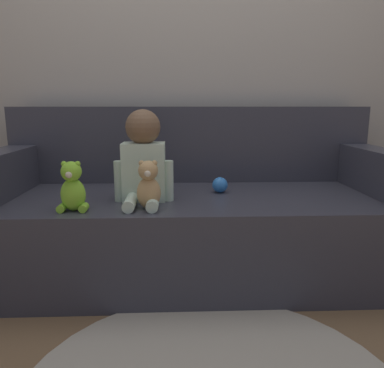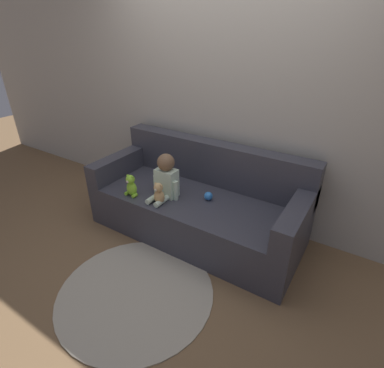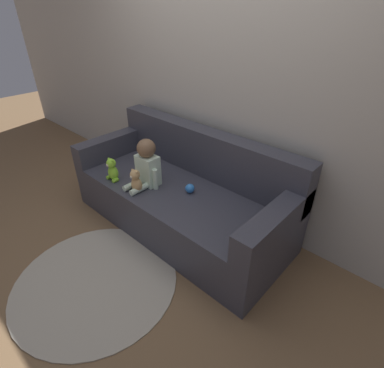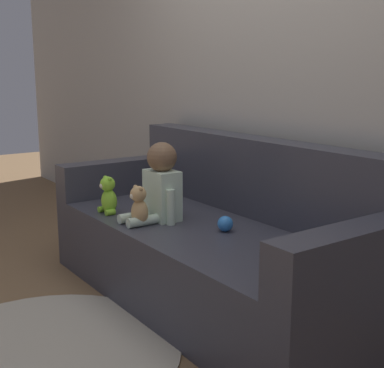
{
  "view_description": "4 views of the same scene",
  "coord_description": "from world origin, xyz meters",
  "px_view_note": "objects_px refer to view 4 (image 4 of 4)",
  "views": [
    {
      "loc": [
        -0.08,
        -1.89,
        0.87
      ],
      "look_at": [
        -0.01,
        -0.12,
        0.5
      ],
      "focal_mm": 35.0,
      "sensor_mm": 36.0,
      "label": 1
    },
    {
      "loc": [
        1.31,
        -2.12,
        1.9
      ],
      "look_at": [
        0.01,
        -0.09,
        0.6
      ],
      "focal_mm": 28.0,
      "sensor_mm": 36.0,
      "label": 2
    },
    {
      "loc": [
        1.63,
        -1.59,
        1.85
      ],
      "look_at": [
        0.16,
        0.0,
        0.52
      ],
      "focal_mm": 28.0,
      "sensor_mm": 36.0,
      "label": 3
    },
    {
      "loc": [
        2.18,
        -1.65,
        1.23
      ],
      "look_at": [
        -0.02,
        -0.09,
        0.66
      ],
      "focal_mm": 50.0,
      "sensor_mm": 36.0,
      "label": 4
    }
  ],
  "objects_px": {
    "plush_toy_side": "(108,196)",
    "toy_ball": "(225,224)",
    "teddy_bear_brown": "(139,206)",
    "person_baby": "(160,185)",
    "couch": "(217,245)"
  },
  "relations": [
    {
      "from": "plush_toy_side",
      "to": "couch",
      "type": "bearing_deg",
      "value": 35.76
    },
    {
      "from": "plush_toy_side",
      "to": "toy_ball",
      "type": "distance_m",
      "value": 0.74
    },
    {
      "from": "couch",
      "to": "person_baby",
      "type": "bearing_deg",
      "value": -138.81
    },
    {
      "from": "teddy_bear_brown",
      "to": "plush_toy_side",
      "type": "xyz_separation_m",
      "value": [
        -0.32,
        -0.02,
        -0.01
      ]
    },
    {
      "from": "plush_toy_side",
      "to": "toy_ball",
      "type": "height_order",
      "value": "plush_toy_side"
    },
    {
      "from": "teddy_bear_brown",
      "to": "toy_ball",
      "type": "height_order",
      "value": "teddy_bear_brown"
    },
    {
      "from": "toy_ball",
      "to": "couch",
      "type": "bearing_deg",
      "value": 156.81
    },
    {
      "from": "couch",
      "to": "toy_ball",
      "type": "distance_m",
      "value": 0.23
    },
    {
      "from": "person_baby",
      "to": "teddy_bear_brown",
      "type": "xyz_separation_m",
      "value": [
        0.03,
        -0.15,
        -0.09
      ]
    },
    {
      "from": "couch",
      "to": "person_baby",
      "type": "xyz_separation_m",
      "value": [
        -0.24,
        -0.21,
        0.32
      ]
    },
    {
      "from": "couch",
      "to": "teddy_bear_brown",
      "type": "relative_size",
      "value": 9.62
    },
    {
      "from": "plush_toy_side",
      "to": "toy_ball",
      "type": "relative_size",
      "value": 2.69
    },
    {
      "from": "couch",
      "to": "plush_toy_side",
      "type": "bearing_deg",
      "value": -144.24
    },
    {
      "from": "person_baby",
      "to": "plush_toy_side",
      "type": "height_order",
      "value": "person_baby"
    },
    {
      "from": "toy_ball",
      "to": "person_baby",
      "type": "bearing_deg",
      "value": -158.75
    }
  ]
}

